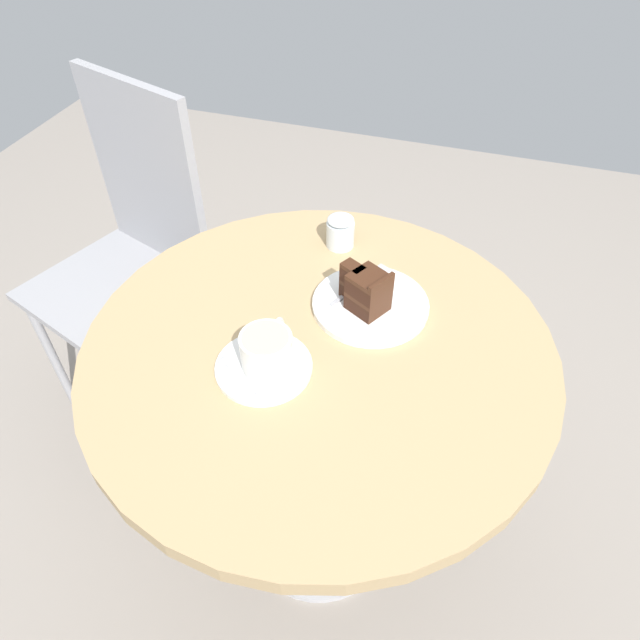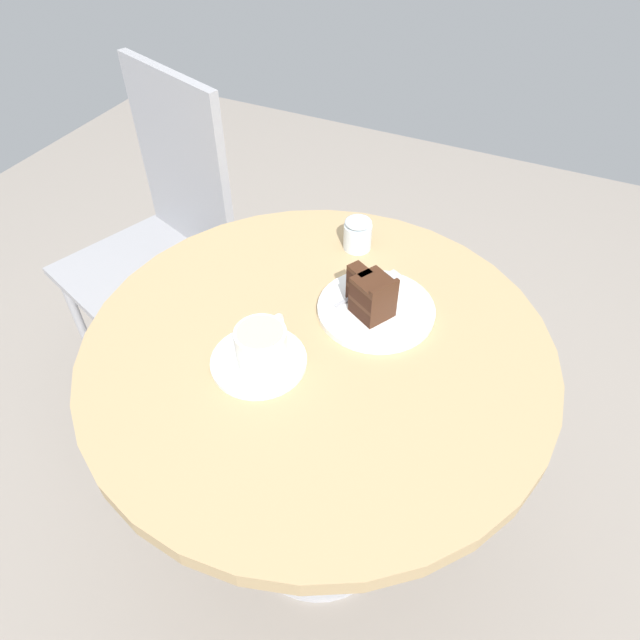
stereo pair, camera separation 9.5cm
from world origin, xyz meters
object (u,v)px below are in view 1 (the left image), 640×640
Objects in this scene: coffee_cup at (267,350)px; cake_slice at (366,291)px; cafe_chair at (133,241)px; sugar_pot at (340,231)px; cake_plate at (370,304)px; teaspoon at (233,370)px; fork at (366,281)px; napkin at (378,304)px; saucer at (264,367)px.

cake_slice is (0.18, -0.12, 0.01)m from coffee_cup.
cafe_chair is 13.19× the size of sugar_pot.
cake_slice is at bearing 154.32° from cake_plate.
coffee_cup is at bearing -17.88° from cafe_chair.
coffee_cup is 0.07m from teaspoon.
cafe_chair is at bearing 70.97° from cake_slice.
coffee_cup is 0.54× the size of cake_plate.
teaspoon is 0.89× the size of cake_slice.
fork reaches higher than cake_plate.
coffee_cup is at bearing 177.09° from sugar_pot.
teaspoon is at bearing 141.99° from napkin.
cake_plate is 1.33× the size of napkin.
fork is at bearing -87.86° from teaspoon.
teaspoon reaches higher than cake_plate.
saucer is 0.23m from cake_slice.
sugar_pot is (0.18, 0.10, -0.01)m from cake_slice.
cafe_chair is (0.20, 0.69, -0.15)m from napkin.
coffee_cup is 0.22m from cake_slice.
saucer is at bearing 146.23° from cake_slice.
coffee_cup is at bearing -116.49° from teaspoon.
saucer is at bearing -18.53° from cafe_chair.
saucer is at bearing -116.85° from teaspoon.
cafe_chair reaches higher than sugar_pot.
cake_plate is at bearing -130.12° from fork.
teaspoon reaches higher than napkin.
coffee_cup is 1.28× the size of teaspoon.
saucer is 0.05m from teaspoon.
napkin is at bearing -50.32° from cake_plate.
coffee_cup is 0.26m from napkin.
saucer is 0.17× the size of cafe_chair.
cafe_chair is at bearing 52.87° from coffee_cup.
cake_plate is 1.48× the size of fork.
saucer is 1.00× the size of napkin.
coffee_cup reaches higher than cake_plate.
cafe_chair is (0.16, 0.65, -0.16)m from fork.
cafe_chair is at bearing 102.71° from fork.
cake_plate is (0.23, -0.18, -0.01)m from teaspoon.
teaspoon is 0.10× the size of cafe_chair.
napkin is at bearing 2.71° from cafe_chair.
cafe_chair reaches higher than fork.
cake_plate is 0.23× the size of cafe_chair.
sugar_pot reaches higher than teaspoon.
napkin is at bearing -113.38° from fork.
teaspoon is 0.69m from cafe_chair.
coffee_cup is 0.71m from cafe_chair.
coffee_cup is 0.24m from cake_plate.
teaspoon is (-0.03, 0.05, -0.03)m from coffee_cup.
fork is 0.14m from sugar_pot.
saucer is at bearing 176.11° from sugar_pot.
coffee_cup is 0.27m from fork.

